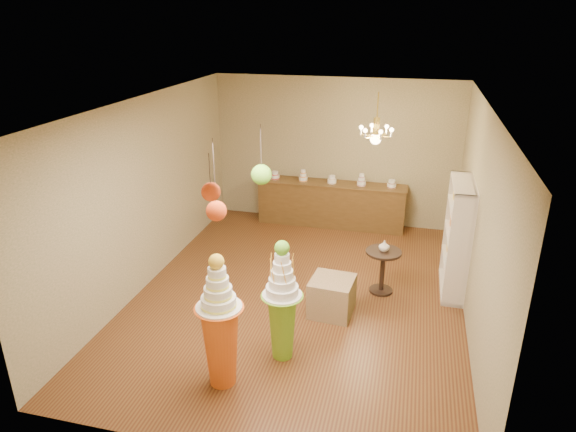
% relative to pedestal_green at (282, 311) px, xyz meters
% --- Properties ---
extents(floor, '(6.50, 6.50, 0.00)m').
position_rel_pedestal_green_xyz_m(floor, '(-0.13, 1.55, -0.68)').
color(floor, '#563117').
rests_on(floor, ground).
extents(ceiling, '(6.50, 6.50, 0.00)m').
position_rel_pedestal_green_xyz_m(ceiling, '(-0.13, 1.55, 2.32)').
color(ceiling, white).
rests_on(ceiling, ground).
extents(wall_back, '(5.00, 0.04, 3.00)m').
position_rel_pedestal_green_xyz_m(wall_back, '(-0.13, 4.80, 0.82)').
color(wall_back, gray).
rests_on(wall_back, ground).
extents(wall_front, '(5.00, 0.04, 3.00)m').
position_rel_pedestal_green_xyz_m(wall_front, '(-0.13, -1.70, 0.82)').
color(wall_front, gray).
rests_on(wall_front, ground).
extents(wall_left, '(0.04, 6.50, 3.00)m').
position_rel_pedestal_green_xyz_m(wall_left, '(-2.63, 1.55, 0.82)').
color(wall_left, gray).
rests_on(wall_left, ground).
extents(wall_right, '(0.04, 6.50, 3.00)m').
position_rel_pedestal_green_xyz_m(wall_right, '(2.37, 1.55, 0.82)').
color(wall_right, gray).
rests_on(wall_right, ground).
extents(pedestal_green, '(0.53, 0.53, 1.64)m').
position_rel_pedestal_green_xyz_m(pedestal_green, '(0.00, 0.00, 0.00)').
color(pedestal_green, '#74B628').
rests_on(pedestal_green, floor).
extents(pedestal_orange, '(0.70, 0.70, 1.71)m').
position_rel_pedestal_green_xyz_m(pedestal_orange, '(-0.57, -0.66, 0.00)').
color(pedestal_orange, '#DA5919').
rests_on(pedestal_orange, floor).
extents(burlap_riser, '(0.66, 0.66, 0.56)m').
position_rel_pedestal_green_xyz_m(burlap_riser, '(0.45, 1.17, -0.40)').
color(burlap_riser, '#8F724E').
rests_on(burlap_riser, floor).
extents(sideboard, '(3.04, 0.54, 1.16)m').
position_rel_pedestal_green_xyz_m(sideboard, '(-0.13, 4.52, -0.20)').
color(sideboard, '#54391A').
rests_on(sideboard, floor).
extents(shelving_unit, '(0.33, 1.20, 1.80)m').
position_rel_pedestal_green_xyz_m(shelving_unit, '(2.21, 2.35, 0.22)').
color(shelving_unit, beige).
rests_on(shelving_unit, floor).
extents(round_table, '(0.61, 0.61, 0.72)m').
position_rel_pedestal_green_xyz_m(round_table, '(1.12, 1.98, -0.22)').
color(round_table, black).
rests_on(round_table, floor).
extents(vase, '(0.20, 0.20, 0.17)m').
position_rel_pedestal_green_xyz_m(vase, '(1.12, 1.98, 0.13)').
color(vase, beige).
rests_on(vase, round_table).
extents(pom_red_left, '(0.22, 0.22, 0.89)m').
position_rel_pedestal_green_xyz_m(pom_red_left, '(-0.54, -0.65, 1.54)').
color(pom_red_left, '#382D28').
rests_on(pom_red_left, ceiling).
extents(pom_green_mid, '(0.24, 0.24, 0.71)m').
position_rel_pedestal_green_xyz_m(pom_green_mid, '(-0.28, 0.13, 1.73)').
color(pom_green_mid, '#382D28').
rests_on(pom_green_mid, ceiling).
extents(pom_red_right, '(0.18, 0.18, 0.46)m').
position_rel_pedestal_green_xyz_m(pom_red_right, '(-0.35, -1.21, 1.96)').
color(pom_red_right, '#382D28').
rests_on(pom_red_right, ceiling).
extents(chandelier, '(0.66, 0.66, 0.85)m').
position_rel_pedestal_green_xyz_m(chandelier, '(0.81, 2.94, 1.62)').
color(chandelier, '#EDCE53').
rests_on(chandelier, ceiling).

